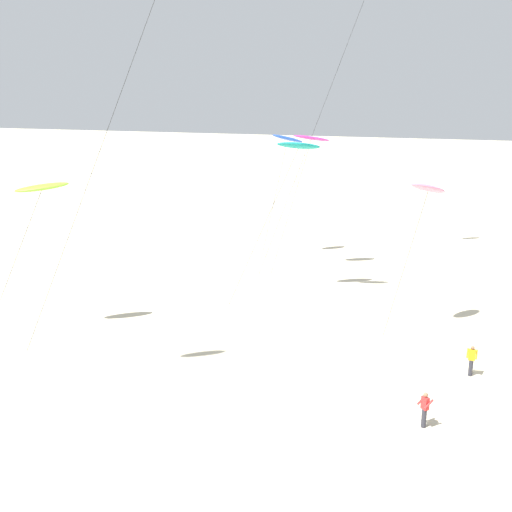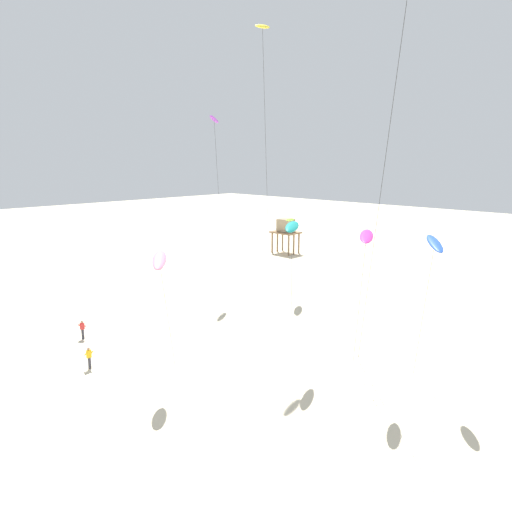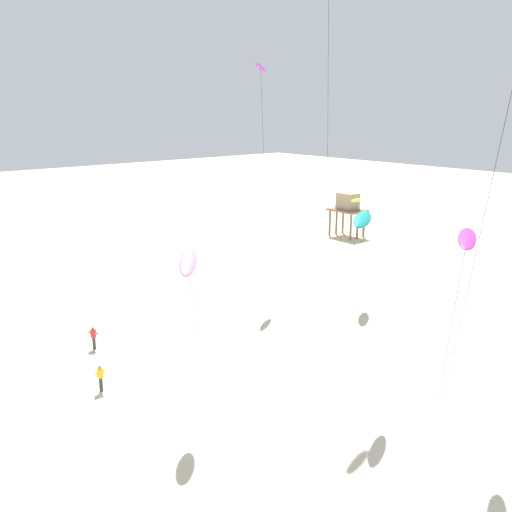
% 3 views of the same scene
% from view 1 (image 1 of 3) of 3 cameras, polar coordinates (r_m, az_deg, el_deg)
% --- Properties ---
extents(ground_plane, '(260.00, 260.00, 0.00)m').
position_cam_1_polar(ground_plane, '(38.39, 17.55, -7.72)').
color(ground_plane, beige).
extents(kite_blue, '(2.63, 3.15, 10.53)m').
position_cam_1_polar(kite_blue, '(52.27, 2.85, 10.48)').
color(kite_blue, blue).
rests_on(kite_blue, ground).
extents(kite_magenta, '(3.12, 4.07, 10.83)m').
position_cam_1_polar(kite_magenta, '(48.46, 5.02, 10.47)').
color(kite_magenta, '#D8339E').
rests_on(kite_magenta, ground).
extents(kite_pink, '(2.96, 3.22, 9.32)m').
position_cam_1_polar(kite_pink, '(37.71, 15.27, 5.87)').
color(kite_pink, pink).
rests_on(kite_pink, ground).
extents(kite_teal, '(4.26, 5.49, 10.94)m').
position_cam_1_polar(kite_teal, '(42.64, 3.85, 9.85)').
color(kite_teal, teal).
rests_on(kite_teal, ground).
extents(kite_lime, '(3.65, 4.60, 9.19)m').
position_cam_1_polar(kite_lime, '(38.06, -18.76, 5.83)').
color(kite_lime, '#8CD833').
rests_on(kite_lime, ground).
extents(kite_flyer_nearest, '(0.73, 0.73, 1.67)m').
position_cam_1_polar(kite_flyer_nearest, '(29.35, 14.96, -13.16)').
color(kite_flyer_nearest, '#33333D').
rests_on(kite_flyer_nearest, ground).
extents(kite_flyer_middle, '(0.55, 0.57, 1.67)m').
position_cam_1_polar(kite_flyer_middle, '(34.65, 18.84, -8.84)').
color(kite_flyer_middle, '#33333D').
rests_on(kite_flyer_middle, ground).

